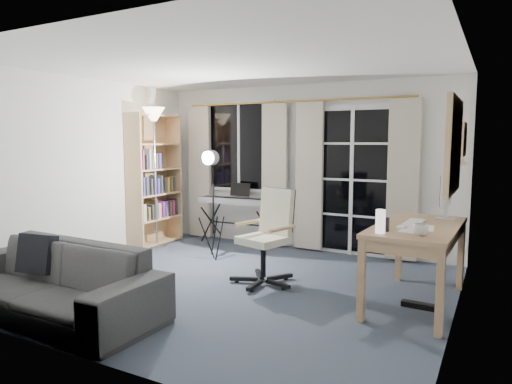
% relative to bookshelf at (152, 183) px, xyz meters
% --- Properties ---
extents(floor, '(4.50, 4.00, 0.02)m').
position_rel_bookshelf_xyz_m(floor, '(2.13, -1.15, -0.96)').
color(floor, '#3A4554').
rests_on(floor, ground).
extents(window, '(1.20, 0.08, 1.40)m').
position_rel_bookshelf_xyz_m(window, '(1.08, 0.83, 0.55)').
color(window, white).
rests_on(window, floor).
extents(french_door, '(1.32, 0.09, 2.11)m').
position_rel_bookshelf_xyz_m(french_door, '(2.88, 0.83, 0.08)').
color(french_door, white).
rests_on(french_door, floor).
extents(curtains, '(3.60, 0.07, 2.13)m').
position_rel_bookshelf_xyz_m(curtains, '(1.99, 0.73, 0.15)').
color(curtains, gold).
rests_on(curtains, floor).
extents(bookshelf, '(0.32, 0.93, 1.99)m').
position_rel_bookshelf_xyz_m(bookshelf, '(0.00, 0.00, 0.00)').
color(bookshelf, tan).
rests_on(bookshelf, floor).
extents(torchiere_lamp, '(0.37, 0.37, 2.07)m').
position_rel_bookshelf_xyz_m(torchiere_lamp, '(0.18, -0.13, 0.72)').
color(torchiere_lamp, '#B2B2B7').
rests_on(torchiere_lamp, floor).
extents(keyboard_piano, '(1.23, 0.62, 0.88)m').
position_rel_bookshelf_xyz_m(keyboard_piano, '(1.19, 0.55, -0.28)').
color(keyboard_piano, black).
rests_on(keyboard_piano, floor).
extents(studio_light, '(0.27, 0.30, 1.49)m').
position_rel_bookshelf_xyz_m(studio_light, '(1.29, -0.31, 0.25)').
color(studio_light, black).
rests_on(studio_light, floor).
extents(office_chair, '(0.73, 0.73, 1.06)m').
position_rel_bookshelf_xyz_m(office_chair, '(2.44, -0.84, -0.32)').
color(office_chair, black).
rests_on(office_chair, floor).
extents(desk, '(0.79, 1.49, 0.78)m').
position_rel_bookshelf_xyz_m(desk, '(4.01, -0.82, -0.26)').
color(desk, '#9E7751').
rests_on(desk, floor).
extents(monitor, '(0.19, 0.57, 0.49)m').
position_rel_bookshelf_xyz_m(monitor, '(4.20, -0.37, 0.13)').
color(monitor, silver).
rests_on(monitor, desk).
extents(desk_clutter, '(0.48, 0.89, 0.99)m').
position_rel_bookshelf_xyz_m(desk_clutter, '(3.93, -1.05, -0.33)').
color(desk_clutter, white).
rests_on(desk_clutter, desk).
extents(mug, '(0.13, 0.11, 0.13)m').
position_rel_bookshelf_xyz_m(mug, '(4.11, -1.32, -0.10)').
color(mug, silver).
rests_on(mug, desk).
extents(wall_mirror, '(0.04, 0.94, 0.74)m').
position_rel_bookshelf_xyz_m(wall_mirror, '(4.35, -1.50, 0.60)').
color(wall_mirror, tan).
rests_on(wall_mirror, floor).
extents(framed_print, '(0.03, 0.42, 0.32)m').
position_rel_bookshelf_xyz_m(framed_print, '(4.35, -0.60, 0.65)').
color(framed_print, tan).
rests_on(framed_print, floor).
extents(wall_shelf, '(0.16, 0.30, 0.18)m').
position_rel_bookshelf_xyz_m(wall_shelf, '(4.29, -0.10, 0.46)').
color(wall_shelf, tan).
rests_on(wall_shelf, floor).
extents(sofa, '(2.23, 0.69, 0.87)m').
position_rel_bookshelf_xyz_m(sofa, '(1.12, -2.70, -0.51)').
color(sofa, '#29292C').
rests_on(sofa, floor).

